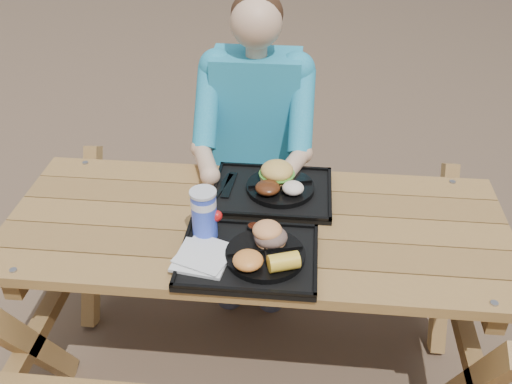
{
  "coord_description": "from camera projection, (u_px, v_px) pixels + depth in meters",
  "views": [
    {
      "loc": [
        0.16,
        -1.62,
        1.98
      ],
      "look_at": [
        0.0,
        0.0,
        0.88
      ],
      "focal_mm": 40.0,
      "sensor_mm": 36.0,
      "label": 1
    }
  ],
  "objects": [
    {
      "name": "corn_cob",
      "position": [
        284.0,
        262.0,
        1.76
      ],
      "size": [
        0.12,
        0.12,
        0.06
      ],
      "primitive_type": null,
      "rotation": [
        0.0,
        0.0,
        0.35
      ],
      "color": "yellow",
      "rests_on": "plate_near"
    },
    {
      "name": "tray_far",
      "position": [
        272.0,
        193.0,
        2.18
      ],
      "size": [
        0.45,
        0.35,
        0.02
      ],
      "primitive_type": "cube",
      "color": "black",
      "rests_on": "picnic_table"
    },
    {
      "name": "condiment_mustard",
      "position": [
        271.0,
        228.0,
        1.95
      ],
      "size": [
        0.05,
        0.05,
        0.03
      ],
      "primitive_type": "cylinder",
      "color": "yellow",
      "rests_on": "tray_near"
    },
    {
      "name": "plate_far",
      "position": [
        280.0,
        187.0,
        2.17
      ],
      "size": [
        0.26,
        0.26,
        0.02
      ],
      "primitive_type": "cylinder",
      "color": "black",
      "rests_on": "tray_far"
    },
    {
      "name": "mac_cheese",
      "position": [
        248.0,
        260.0,
        1.77
      ],
      "size": [
        0.1,
        0.1,
        0.05
      ],
      "primitive_type": "ellipsoid",
      "color": "orange",
      "rests_on": "plate_near"
    },
    {
      "name": "burger",
      "position": [
        277.0,
        167.0,
        2.17
      ],
      "size": [
        0.13,
        0.13,
        0.11
      ],
      "primitive_type": null,
      "color": "gold",
      "rests_on": "plate_far"
    },
    {
      "name": "cutlery_far",
      "position": [
        229.0,
        185.0,
        2.2
      ],
      "size": [
        0.04,
        0.18,
        0.01
      ],
      "primitive_type": "cube",
      "rotation": [
        0.0,
        0.0,
        -0.07
      ],
      "color": "black",
      "rests_on": "tray_far"
    },
    {
      "name": "diner",
      "position": [
        256.0,
        157.0,
        2.64
      ],
      "size": [
        0.48,
        0.84,
        1.28
      ],
      "primitive_type": null,
      "color": "#19A3B0",
      "rests_on": "ground"
    },
    {
      "name": "baked_beans",
      "position": [
        268.0,
        188.0,
        2.12
      ],
      "size": [
        0.09,
        0.09,
        0.04
      ],
      "primitive_type": "ellipsoid",
      "color": "#4C220F",
      "rests_on": "plate_far"
    },
    {
      "name": "soda_cup",
      "position": [
        204.0,
        215.0,
        1.9
      ],
      "size": [
        0.08,
        0.08,
        0.17
      ],
      "primitive_type": "cylinder",
      "color": "blue",
      "rests_on": "tray_near"
    },
    {
      "name": "tray_near",
      "position": [
        249.0,
        257.0,
        1.87
      ],
      "size": [
        0.45,
        0.35,
        0.02
      ],
      "primitive_type": "cube",
      "color": "black",
      "rests_on": "picnic_table"
    },
    {
      "name": "plate_near",
      "position": [
        265.0,
        255.0,
        1.85
      ],
      "size": [
        0.26,
        0.26,
        0.02
      ],
      "primitive_type": "cylinder",
      "color": "black",
      "rests_on": "tray_near"
    },
    {
      "name": "condiment_bbq",
      "position": [
        254.0,
        229.0,
        1.96
      ],
      "size": [
        0.05,
        0.05,
        0.03
      ],
      "primitive_type": "cylinder",
      "color": "#320E05",
      "rests_on": "tray_near"
    },
    {
      "name": "napkin_stack",
      "position": [
        202.0,
        257.0,
        1.84
      ],
      "size": [
        0.19,
        0.19,
        0.02
      ],
      "primitive_type": "cube",
      "rotation": [
        0.0,
        0.0,
        -0.15
      ],
      "color": "silver",
      "rests_on": "tray_near"
    },
    {
      "name": "picnic_table",
      "position": [
        256.0,
        298.0,
        2.25
      ],
      "size": [
        1.8,
        1.49,
        0.75
      ],
      "primitive_type": null,
      "color": "#999999",
      "rests_on": "ground"
    },
    {
      "name": "potato_salad",
      "position": [
        293.0,
        188.0,
        2.11
      ],
      "size": [
        0.08,
        0.08,
        0.04
      ],
      "primitive_type": "ellipsoid",
      "color": "#F1E2CC",
      "rests_on": "plate_far"
    },
    {
      "name": "ground",
      "position": [
        256.0,
        361.0,
        2.46
      ],
      "size": [
        60.0,
        60.0,
        0.0
      ],
      "primitive_type": "plane",
      "color": "#999999",
      "rests_on": "ground"
    },
    {
      "name": "sandwich",
      "position": [
        271.0,
        229.0,
        1.86
      ],
      "size": [
        0.1,
        0.1,
        0.11
      ],
      "primitive_type": null,
      "color": "#E99252",
      "rests_on": "plate_near"
    }
  ]
}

